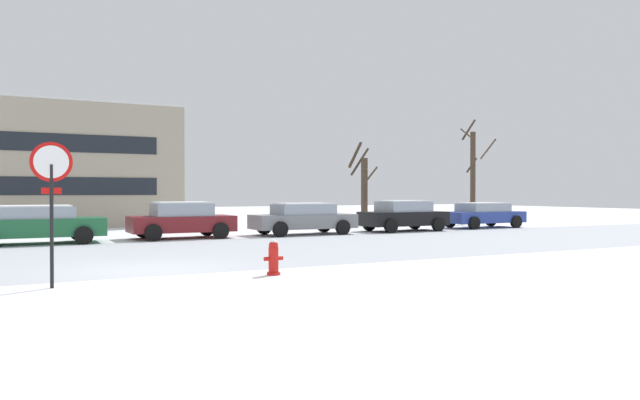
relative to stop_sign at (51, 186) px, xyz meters
name	(u,v)px	position (x,y,z in m)	size (l,w,h in m)	color
ground_plane	(147,271)	(2.11, 1.71, -1.95)	(120.00, 120.00, 0.00)	white
road_surface	(121,256)	(2.11, 5.39, -1.95)	(80.00, 9.36, 0.00)	#B7BCC4
stop_sign	(51,186)	(0.00, 0.00, 0.00)	(0.76, 0.08, 2.79)	black
fire_hydrant	(273,257)	(4.47, -0.24, -1.56)	(0.44, 0.30, 0.79)	red
parked_car_green	(36,224)	(0.09, 11.00, -1.24)	(4.56, 2.13, 1.37)	#1E6038
parked_car_maroon	(182,220)	(5.34, 11.22, -1.21)	(4.04, 2.09, 1.46)	maroon
parked_car_gray	(303,218)	(10.59, 10.96, -1.25)	(4.53, 1.99, 1.37)	slate
parked_car_black	(403,215)	(15.83, 10.92, -1.21)	(4.11, 2.07, 1.46)	black
parked_car_blue	(483,215)	(21.08, 11.26, -1.27)	(4.36, 2.05, 1.31)	#283D93
tree_far_left	(473,174)	(23.58, 14.82, 0.97)	(1.78, 1.90, 6.20)	#423326
tree_far_mid	(363,187)	(16.42, 15.50, 0.17)	(1.50, 1.43, 4.65)	#423326
building_far_left	(29,167)	(0.18, 24.42, 1.31)	(14.99, 9.43, 6.53)	#9E937F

